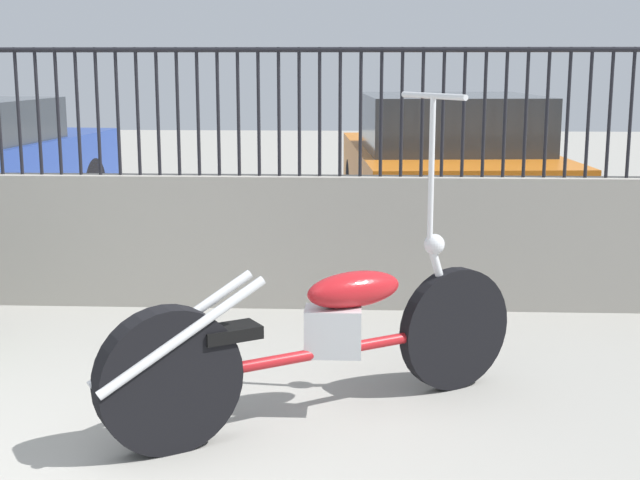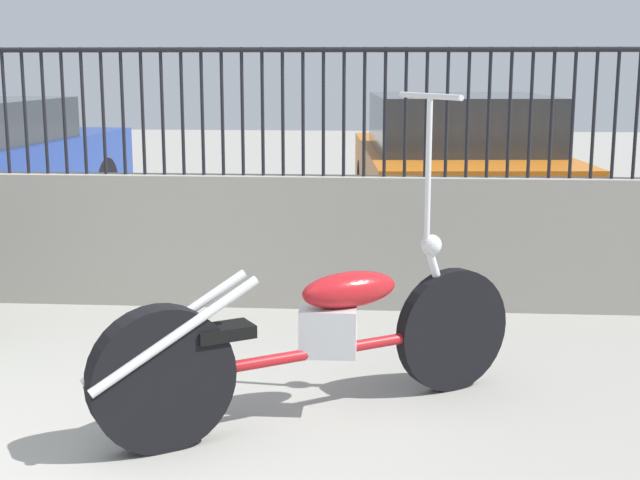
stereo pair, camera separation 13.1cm
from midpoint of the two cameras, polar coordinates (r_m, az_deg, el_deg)
The scene contains 4 objects.
low_wall at distance 6.58m, azimuth -11.83°, elevation -0.02°, with size 10.98×0.18×0.95m.
fence_railing at distance 6.46m, azimuth -12.20°, elevation 9.02°, with size 10.98×0.04×0.89m.
motorcycle_red at distance 4.36m, azimuth -1.99°, elevation -6.55°, with size 2.02×1.33×1.60m.
car_orange at distance 9.15m, azimuth 7.65°, elevation 4.74°, with size 2.15×4.09×1.43m.
Camera 1 is at (1.58, -3.08, 1.74)m, focal length 50.00 mm.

